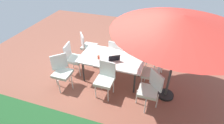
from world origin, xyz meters
name	(u,v)px	position (x,y,z in m)	size (l,w,h in m)	color
ground_plane	(112,79)	(0.00, 0.00, -0.01)	(10.00, 10.00, 0.02)	#935442
dining_table	(112,59)	(0.00, 0.00, 0.72)	(1.81, 1.03, 0.77)	white
patio_umbrella	(183,23)	(-1.60, 0.22, 2.09)	(3.01, 3.01, 2.26)	#4C4C4C
chair_southwest	(157,58)	(-1.20, -0.72, 0.55)	(0.59, 0.59, 0.98)	silver
chair_south	(117,52)	(0.05, -0.65, 0.55)	(0.48, 0.49, 0.98)	silver
chair_northwest	(150,89)	(-1.20, 0.68, 0.55)	(0.59, 0.59, 0.98)	silver
chair_west	(153,72)	(-1.18, 0.02, 0.55)	(0.49, 0.48, 0.98)	silver
chair_northeast	(62,71)	(1.21, 0.74, 0.55)	(0.59, 0.59, 0.98)	silver
chair_north	(105,78)	(-0.04, 0.65, 0.55)	(0.46, 0.48, 0.98)	silver
chair_east	(73,57)	(1.24, 0.05, 0.55)	(0.49, 0.48, 0.98)	silver
chair_southeast	(87,45)	(1.13, -0.76, 0.55)	(0.58, 0.58, 0.98)	silver
laptop	(114,59)	(-0.09, 0.12, 0.82)	(0.40, 0.38, 0.21)	#B7B7BC
cup	(99,57)	(0.33, 0.18, 0.82)	(0.07, 0.07, 0.11)	#CC4C33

